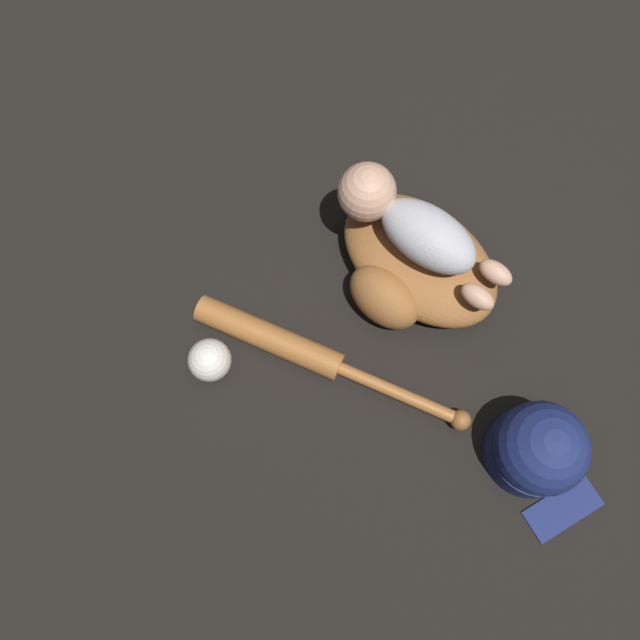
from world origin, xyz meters
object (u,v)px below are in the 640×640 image
(baseball_bat, at_px, (296,349))
(baseball_cap, at_px, (538,450))
(baby_figure, at_px, (408,222))
(baseball, at_px, (210,360))
(baseball_glove, at_px, (414,265))

(baseball_bat, height_order, baseball_cap, baseball_cap)
(baby_figure, height_order, baseball, baby_figure)
(baseball_glove, xyz_separation_m, baseball, (0.30, 0.29, -0.01))
(baseball, distance_m, baseball_cap, 0.59)
(baseball_glove, bearing_deg, baseball, 44.35)
(baby_figure, xyz_separation_m, baseball_bat, (0.12, 0.25, -0.13))
(baseball, bearing_deg, baby_figure, -129.46)
(baseball_cap, bearing_deg, baseball_bat, -5.48)
(baseball_glove, height_order, baseball, baseball_glove)
(baseball_cap, bearing_deg, baseball_glove, -41.67)
(baby_figure, distance_m, baseball_bat, 0.30)
(baseball, xyz_separation_m, baseball_cap, (-0.59, -0.03, 0.03))
(baseball_glove, relative_size, baseball, 4.89)
(baby_figure, relative_size, baseball_bat, 0.64)
(baby_figure, bearing_deg, baseball_bat, 63.37)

